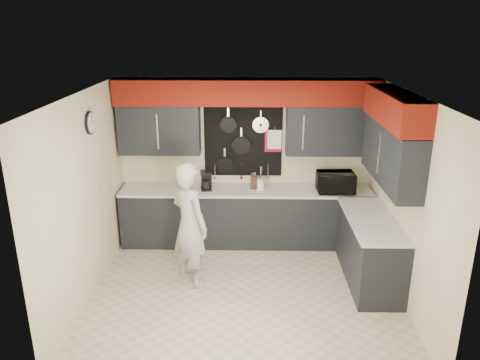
{
  "coord_description": "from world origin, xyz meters",
  "views": [
    {
      "loc": [
        0.04,
        -5.4,
        3.42
      ],
      "look_at": [
        -0.07,
        0.5,
        1.39
      ],
      "focal_mm": 35.0,
      "sensor_mm": 36.0,
      "label": 1
    }
  ],
  "objects_px": {
    "microwave": "(335,182)",
    "knife_block": "(254,182)",
    "coffee_maker": "(206,180)",
    "person": "(190,225)",
    "utensil_crock": "(261,184)"
  },
  "relations": [
    {
      "from": "coffee_maker",
      "to": "person",
      "type": "height_order",
      "value": "person"
    },
    {
      "from": "knife_block",
      "to": "utensil_crock",
      "type": "height_order",
      "value": "knife_block"
    },
    {
      "from": "person",
      "to": "microwave",
      "type": "bearing_deg",
      "value": -106.75
    },
    {
      "from": "microwave",
      "to": "knife_block",
      "type": "relative_size",
      "value": 2.62
    },
    {
      "from": "coffee_maker",
      "to": "person",
      "type": "bearing_deg",
      "value": -105.2
    },
    {
      "from": "knife_block",
      "to": "coffee_maker",
      "type": "xyz_separation_m",
      "value": [
        -0.74,
        -0.04,
        0.05
      ]
    },
    {
      "from": "microwave",
      "to": "person",
      "type": "bearing_deg",
      "value": -154.5
    },
    {
      "from": "microwave",
      "to": "coffee_maker",
      "type": "distance_m",
      "value": 1.98
    },
    {
      "from": "utensil_crock",
      "to": "coffee_maker",
      "type": "bearing_deg",
      "value": -178.08
    },
    {
      "from": "utensil_crock",
      "to": "coffee_maker",
      "type": "height_order",
      "value": "coffee_maker"
    },
    {
      "from": "microwave",
      "to": "utensil_crock",
      "type": "distance_m",
      "value": 1.15
    },
    {
      "from": "microwave",
      "to": "knife_block",
      "type": "distance_m",
      "value": 1.25
    },
    {
      "from": "knife_block",
      "to": "person",
      "type": "xyz_separation_m",
      "value": [
        -0.86,
        -1.23,
        -0.17
      ]
    },
    {
      "from": "person",
      "to": "utensil_crock",
      "type": "bearing_deg",
      "value": -82.93
    },
    {
      "from": "utensil_crock",
      "to": "person",
      "type": "bearing_deg",
      "value": -128.13
    }
  ]
}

